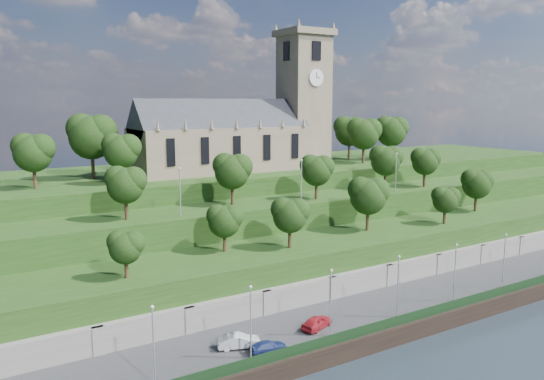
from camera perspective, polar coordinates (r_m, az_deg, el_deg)
ground at (r=67.77m, az=15.95°, el=-14.92°), size 320.00×320.00×0.00m
promenade at (r=71.22m, az=12.38°, el=-12.66°), size 160.00×12.00×2.00m
quay_wall at (r=67.30m, az=16.03°, el=-14.08°), size 160.00×0.50×2.20m
fence at (r=67.13m, az=15.67°, el=-12.74°), size 160.00×0.10×1.20m
retaining_wall at (r=74.81m, az=9.24°, el=-10.23°), size 160.00×2.10×5.00m
embankment_lower at (r=78.76m, az=6.41°, el=-7.99°), size 160.00×12.00×8.00m
embankment_upper at (r=86.83m, az=2.00°, el=-4.90°), size 160.00×10.00×12.00m
hilltop at (r=104.29m, az=-4.30°, el=-1.62°), size 160.00×32.00×15.00m
church at (r=99.25m, az=-2.95°, el=6.57°), size 38.60×12.35×27.60m
trees_lower at (r=80.84m, az=9.92°, el=-1.11°), size 69.35×8.60×8.36m
trees_upper at (r=86.05m, az=4.13°, el=2.51°), size 60.39×8.09×7.94m
trees_hilltop at (r=99.51m, az=-1.68°, el=5.97°), size 78.47×15.81×10.73m
lamp_posts_promenade at (r=65.66m, az=13.39°, el=-9.56°), size 60.36×0.36×7.70m
lamp_posts_upper at (r=82.42m, az=3.18°, el=1.40°), size 40.36×0.36×6.81m
car_left at (r=62.52m, az=4.88°, el=-13.97°), size 4.73×3.12×1.50m
car_middle at (r=57.98m, az=-3.57°, el=-15.91°), size 4.82×3.06×1.50m
car_right at (r=57.16m, az=-0.41°, el=-16.47°), size 4.18×2.13×1.16m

